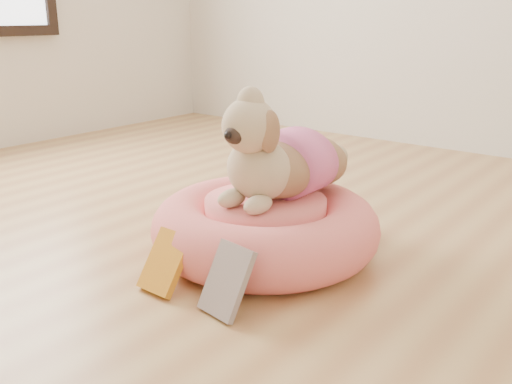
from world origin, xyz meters
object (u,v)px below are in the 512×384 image
Objects in this scene: dog at (279,140)px; book_yellow at (165,262)px; pet_bed at (265,227)px; book_white at (227,281)px.

dog reaches higher than book_yellow.
book_yellow is at bearing -100.38° from pet_bed.
book_yellow is (-0.07, -0.38, -0.01)m from pet_bed.
book_white is (0.16, -0.37, -0.00)m from pet_bed.
book_yellow is at bearing -102.01° from dog.
pet_bed is 1.45× the size of dog.
book_yellow is at bearing -169.94° from book_white.
dog is 2.77× the size of book_yellow.
book_white is at bearing -67.14° from pet_bed.
pet_bed reaches higher than book_yellow.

